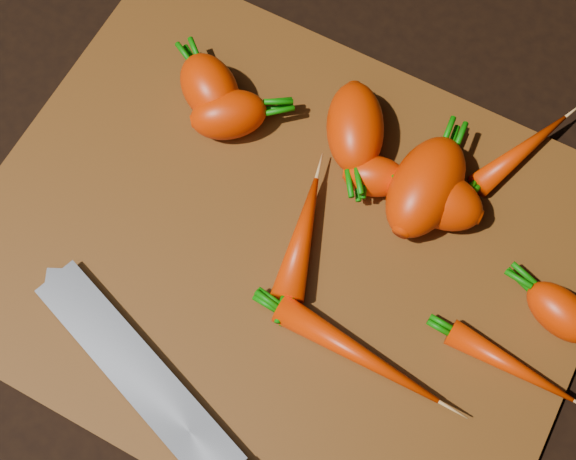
% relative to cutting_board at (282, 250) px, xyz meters
% --- Properties ---
extents(ground, '(2.00, 2.00, 0.01)m').
position_rel_cutting_board_xyz_m(ground, '(0.00, 0.00, -0.01)').
color(ground, black).
extents(cutting_board, '(0.50, 0.40, 0.01)m').
position_rel_cutting_board_xyz_m(cutting_board, '(0.00, 0.00, 0.00)').
color(cutting_board, '#542E0E').
rests_on(cutting_board, ground).
extents(carrot_0, '(0.08, 0.07, 0.04)m').
position_rel_cutting_board_xyz_m(carrot_0, '(-0.09, 0.08, 0.03)').
color(carrot_0, red).
rests_on(carrot_0, cutting_board).
extents(carrot_1, '(0.08, 0.08, 0.05)m').
position_rel_cutting_board_xyz_m(carrot_1, '(-0.12, 0.09, 0.03)').
color(carrot_1, red).
rests_on(carrot_1, cutting_board).
extents(carrot_2, '(0.08, 0.10, 0.05)m').
position_rel_cutting_board_xyz_m(carrot_2, '(0.01, 0.12, 0.03)').
color(carrot_2, red).
rests_on(carrot_2, cutting_board).
extents(carrot_3, '(0.06, 0.10, 0.06)m').
position_rel_cutting_board_xyz_m(carrot_3, '(0.08, 0.09, 0.03)').
color(carrot_3, red).
rests_on(carrot_3, cutting_board).
extents(carrot_4, '(0.08, 0.05, 0.05)m').
position_rel_cutting_board_xyz_m(carrot_4, '(0.10, 0.09, 0.03)').
color(carrot_4, red).
rests_on(carrot_4, cutting_board).
extents(carrot_5, '(0.06, 0.05, 0.03)m').
position_rel_cutting_board_xyz_m(carrot_5, '(0.04, 0.09, 0.02)').
color(carrot_5, red).
rests_on(carrot_5, cutting_board).
extents(carrot_6, '(0.07, 0.05, 0.04)m').
position_rel_cutting_board_xyz_m(carrot_6, '(0.22, 0.05, 0.02)').
color(carrot_6, red).
rests_on(carrot_6, cutting_board).
extents(carrot_7, '(0.06, 0.10, 0.02)m').
position_rel_cutting_board_xyz_m(carrot_7, '(0.14, 0.17, 0.02)').
color(carrot_7, red).
rests_on(carrot_7, cutting_board).
extents(carrot_8, '(0.14, 0.03, 0.02)m').
position_rel_cutting_board_xyz_m(carrot_8, '(0.09, -0.05, 0.02)').
color(carrot_8, red).
rests_on(carrot_8, cutting_board).
extents(carrot_9, '(0.05, 0.11, 0.03)m').
position_rel_cutting_board_xyz_m(carrot_9, '(0.01, 0.01, 0.02)').
color(carrot_9, red).
rests_on(carrot_9, cutting_board).
extents(carrot_10, '(0.11, 0.03, 0.02)m').
position_rel_cutting_board_xyz_m(carrot_10, '(0.20, -0.01, 0.02)').
color(carrot_10, red).
rests_on(carrot_10, cutting_board).
extents(knife, '(0.34, 0.14, 0.02)m').
position_rel_cutting_board_xyz_m(knife, '(-0.03, -0.15, 0.01)').
color(knife, gray).
rests_on(knife, cutting_board).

